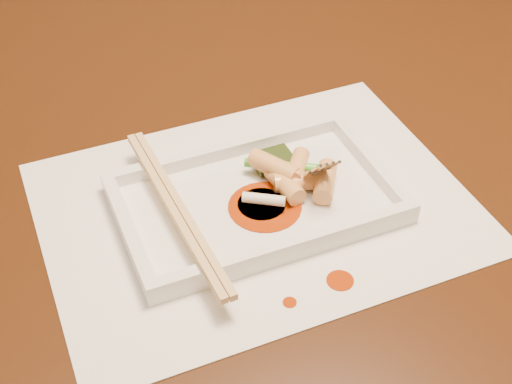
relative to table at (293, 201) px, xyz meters
name	(u,v)px	position (x,y,z in m)	size (l,w,h in m)	color
table	(293,201)	(0.00, 0.00, 0.00)	(1.40, 0.90, 0.75)	black
placemat	(256,207)	(-0.09, -0.09, 0.10)	(0.40, 0.30, 0.00)	white
sauce_splatter_a	(340,280)	(-0.06, -0.21, 0.10)	(0.02, 0.02, 0.00)	#9D2E04
sauce_splatter_b	(290,302)	(-0.11, -0.21, 0.10)	(0.01, 0.01, 0.00)	#9D2E04
plate_base	(256,203)	(-0.09, -0.09, 0.11)	(0.26, 0.16, 0.01)	white
plate_rim_far	(228,149)	(-0.09, -0.02, 0.12)	(0.26, 0.01, 0.01)	white
plate_rim_near	(289,247)	(-0.09, -0.17, 0.12)	(0.26, 0.01, 0.01)	white
plate_rim_left	(128,230)	(-0.21, -0.09, 0.12)	(0.01, 0.14, 0.01)	white
plate_rim_right	(371,162)	(0.04, -0.09, 0.12)	(0.01, 0.14, 0.01)	white
veg_piece	(273,160)	(-0.05, -0.05, 0.12)	(0.04, 0.03, 0.01)	black
scallion_white	(264,199)	(-0.08, -0.11, 0.12)	(0.01, 0.01, 0.04)	#EAEACC
scallion_green	(288,166)	(-0.04, -0.07, 0.12)	(0.01, 0.01, 0.09)	#289217
chopstick_a	(172,209)	(-0.17, -0.09, 0.13)	(0.01, 0.24, 0.01)	tan
chopstick_b	(181,207)	(-0.16, -0.09, 0.13)	(0.01, 0.24, 0.01)	tan
fork	(318,109)	(-0.02, -0.07, 0.18)	(0.09, 0.10, 0.14)	silver
sauce_blob_0	(262,204)	(-0.08, -0.10, 0.11)	(0.05, 0.05, 0.00)	#9D2E04
sauce_blob_1	(265,207)	(-0.08, -0.10, 0.11)	(0.07, 0.07, 0.00)	#9D2E04
rice_cake_0	(300,181)	(-0.04, -0.10, 0.12)	(0.02, 0.02, 0.05)	#F0C070
rice_cake_1	(311,180)	(-0.03, -0.10, 0.12)	(0.02, 0.02, 0.04)	#F0C070
rice_cake_2	(297,166)	(-0.04, -0.08, 0.13)	(0.02, 0.02, 0.04)	#F0C070
rice_cake_3	(325,181)	(-0.02, -0.10, 0.12)	(0.02, 0.02, 0.05)	#F0C070
rice_cake_4	(285,184)	(-0.06, -0.09, 0.12)	(0.02, 0.02, 0.05)	#F0C070
rice_cake_5	(274,167)	(-0.06, -0.07, 0.13)	(0.02, 0.02, 0.05)	#F0C070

